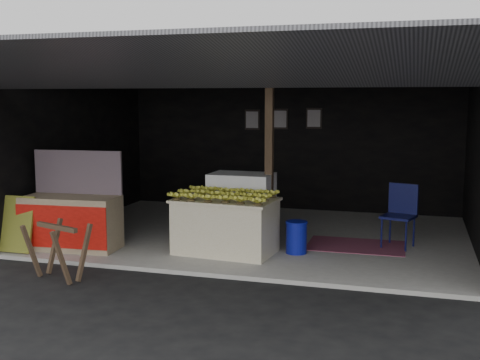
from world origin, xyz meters
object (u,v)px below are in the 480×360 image
(banana_table, at_px, (226,226))
(plastic_chair, at_px, (401,210))
(sawhorse, at_px, (57,245))
(neighbor_stall, at_px, (72,220))
(water_barrel, at_px, (296,238))
(white_crate, at_px, (242,207))

(banana_table, height_order, plastic_chair, plastic_chair)
(sawhorse, distance_m, plastic_chair, 5.12)
(neighbor_stall, height_order, plastic_chair, neighbor_stall)
(banana_table, height_order, water_barrel, banana_table)
(banana_table, relative_size, sawhorse, 1.88)
(white_crate, relative_size, water_barrel, 2.43)
(white_crate, bearing_deg, neighbor_stall, -151.37)
(neighbor_stall, bearing_deg, sawhorse, -69.43)
(sawhorse, height_order, plastic_chair, plastic_chair)
(banana_table, xyz_separation_m, sawhorse, (-1.74, -1.73, -0.01))
(banana_table, height_order, white_crate, white_crate)
(white_crate, relative_size, sawhorse, 1.33)
(plastic_chair, bearing_deg, sawhorse, -128.59)
(water_barrel, distance_m, plastic_chair, 1.75)
(banana_table, xyz_separation_m, water_barrel, (1.02, 0.28, -0.18))
(neighbor_stall, xyz_separation_m, sawhorse, (0.61, -1.31, -0.05))
(sawhorse, bearing_deg, banana_table, 63.98)
(water_barrel, relative_size, plastic_chair, 0.46)
(banana_table, bearing_deg, sawhorse, -130.26)
(plastic_chair, bearing_deg, water_barrel, -131.89)
(water_barrel, xyz_separation_m, plastic_chair, (1.47, 0.89, 0.35))
(neighbor_stall, bearing_deg, white_crate, 23.02)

